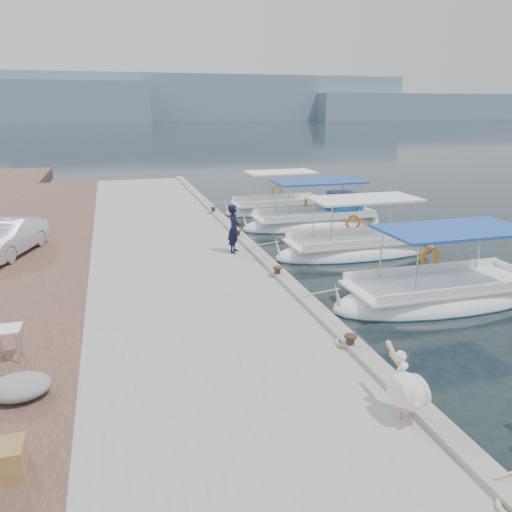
{
  "coord_description": "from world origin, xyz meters",
  "views": [
    {
      "loc": [
        -5.08,
        -12.41,
        5.59
      ],
      "look_at": [
        -1.0,
        1.64,
        1.2
      ],
      "focal_mm": 35.0,
      "sensor_mm": 36.0,
      "label": 1
    }
  ],
  "objects_px": {
    "fishing_caique_d": "(315,223)",
    "fishing_caique_b": "(442,297)",
    "pelican": "(407,389)",
    "fishing_caique_e": "(278,210)",
    "fisherman": "(234,229)",
    "parked_car": "(8,238)",
    "fishing_caique_c": "(357,251)"
  },
  "relations": [
    {
      "from": "fishing_caique_e",
      "to": "fisherman",
      "type": "height_order",
      "value": "fisherman"
    },
    {
      "from": "fishing_caique_c",
      "to": "pelican",
      "type": "xyz_separation_m",
      "value": [
        -4.64,
        -10.7,
        0.93
      ]
    },
    {
      "from": "fishing_caique_e",
      "to": "pelican",
      "type": "relative_size",
      "value": 4.34
    },
    {
      "from": "fishing_caique_e",
      "to": "fishing_caique_d",
      "type": "bearing_deg",
      "value": -79.82
    },
    {
      "from": "pelican",
      "to": "fishing_caique_d",
      "type": "bearing_deg",
      "value": 72.57
    },
    {
      "from": "pelican",
      "to": "parked_car",
      "type": "height_order",
      "value": "parked_car"
    },
    {
      "from": "fishing_caique_c",
      "to": "fishing_caique_e",
      "type": "height_order",
      "value": "same"
    },
    {
      "from": "fishing_caique_c",
      "to": "parked_car",
      "type": "distance_m",
      "value": 13.0
    },
    {
      "from": "fishing_caique_b",
      "to": "fishing_caique_c",
      "type": "bearing_deg",
      "value": 90.96
    },
    {
      "from": "fishing_caique_c",
      "to": "fishing_caique_d",
      "type": "height_order",
      "value": "same"
    },
    {
      "from": "fishing_caique_d",
      "to": "fisherman",
      "type": "distance_m",
      "value": 7.3
    },
    {
      "from": "fisherman",
      "to": "fishing_caique_b",
      "type": "bearing_deg",
      "value": -109.28
    },
    {
      "from": "fishing_caique_b",
      "to": "fishing_caique_e",
      "type": "height_order",
      "value": "same"
    },
    {
      "from": "fishing_caique_d",
      "to": "fishing_caique_b",
      "type": "bearing_deg",
      "value": -90.84
    },
    {
      "from": "fishing_caique_c",
      "to": "fisherman",
      "type": "bearing_deg",
      "value": -179.22
    },
    {
      "from": "fisherman",
      "to": "fishing_caique_d",
      "type": "bearing_deg",
      "value": -20.95
    },
    {
      "from": "fisherman",
      "to": "pelican",
      "type": "bearing_deg",
      "value": -151.89
    },
    {
      "from": "fisherman",
      "to": "parked_car",
      "type": "distance_m",
      "value": 8.04
    },
    {
      "from": "fisherman",
      "to": "parked_car",
      "type": "height_order",
      "value": "fisherman"
    },
    {
      "from": "fishing_caique_c",
      "to": "fishing_caique_e",
      "type": "relative_size",
      "value": 1.14
    },
    {
      "from": "fishing_caique_d",
      "to": "parked_car",
      "type": "xyz_separation_m",
      "value": [
        -13.06,
        -2.95,
        0.93
      ]
    },
    {
      "from": "fishing_caique_d",
      "to": "pelican",
      "type": "relative_size",
      "value": 5.15
    },
    {
      "from": "fishing_caique_d",
      "to": "fisherman",
      "type": "relative_size",
      "value": 4.11
    },
    {
      "from": "pelican",
      "to": "fishing_caique_b",
      "type": "bearing_deg",
      "value": 49.05
    },
    {
      "from": "fishing_caique_b",
      "to": "pelican",
      "type": "xyz_separation_m",
      "value": [
        -4.73,
        -5.45,
        0.93
      ]
    },
    {
      "from": "fishing_caique_d",
      "to": "fishing_caique_e",
      "type": "relative_size",
      "value": 1.19
    },
    {
      "from": "fishing_caique_d",
      "to": "pelican",
      "type": "distance_m",
      "value": 16.32
    },
    {
      "from": "pelican",
      "to": "fisherman",
      "type": "height_order",
      "value": "fisherman"
    },
    {
      "from": "fishing_caique_e",
      "to": "parked_car",
      "type": "relative_size",
      "value": 1.6
    },
    {
      "from": "fishing_caique_b",
      "to": "fishing_caique_c",
      "type": "distance_m",
      "value": 5.24
    },
    {
      "from": "parked_car",
      "to": "fisherman",
      "type": "bearing_deg",
      "value": 4.11
    },
    {
      "from": "fishing_caique_d",
      "to": "pelican",
      "type": "bearing_deg",
      "value": -107.43
    }
  ]
}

